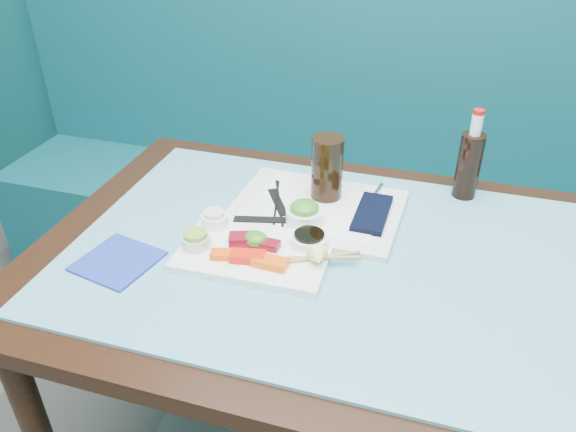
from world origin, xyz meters
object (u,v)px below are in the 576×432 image
(booth_bench, at_px, (390,211))
(dining_table, at_px, (349,289))
(blue_napkin, at_px, (118,261))
(cola_glass, at_px, (327,168))
(sashimi_plate, at_px, (256,250))
(cola_bottle_body, at_px, (469,166))
(serving_tray, at_px, (316,209))
(seaweed_bowl, at_px, (304,216))

(booth_bench, distance_m, dining_table, 0.89)
(blue_napkin, bearing_deg, cola_glass, 45.73)
(blue_napkin, bearing_deg, dining_table, 19.27)
(dining_table, bearing_deg, sashimi_plate, -166.55)
(blue_napkin, bearing_deg, sashimi_plate, 23.36)
(dining_table, relative_size, blue_napkin, 9.27)
(sashimi_plate, height_order, blue_napkin, sashimi_plate)
(booth_bench, height_order, cola_bottle_body, booth_bench)
(blue_napkin, bearing_deg, cola_bottle_body, 36.17)
(cola_glass, bearing_deg, dining_table, -62.32)
(sashimi_plate, distance_m, serving_tray, 0.22)
(booth_bench, distance_m, serving_tray, 0.80)
(dining_table, height_order, cola_bottle_body, cola_bottle_body)
(cola_glass, relative_size, cola_bottle_body, 0.95)
(dining_table, relative_size, serving_tray, 3.49)
(dining_table, distance_m, seaweed_bowl, 0.19)
(cola_glass, height_order, cola_bottle_body, cola_glass)
(dining_table, bearing_deg, booth_bench, 90.00)
(serving_tray, relative_size, cola_bottle_body, 2.39)
(booth_bench, height_order, seaweed_bowl, booth_bench)
(booth_bench, distance_m, sashimi_plate, 0.99)
(seaweed_bowl, relative_size, blue_napkin, 0.57)
(blue_napkin, bearing_deg, seaweed_bowl, 35.27)
(dining_table, bearing_deg, cola_glass, 117.68)
(booth_bench, xyz_separation_m, dining_table, (0.00, -0.84, 0.29))
(dining_table, relative_size, cola_bottle_body, 8.35)
(booth_bench, xyz_separation_m, cola_glass, (-0.11, -0.63, 0.48))
(dining_table, bearing_deg, cola_bottle_body, 57.23)
(dining_table, height_order, blue_napkin, blue_napkin)
(serving_tray, bearing_deg, sashimi_plate, -110.01)
(sashimi_plate, xyz_separation_m, cola_bottle_body, (0.42, 0.39, 0.08))
(sashimi_plate, bearing_deg, seaweed_bowl, 58.65)
(booth_bench, bearing_deg, sashimi_plate, -102.81)
(booth_bench, relative_size, cola_glass, 18.93)
(sashimi_plate, bearing_deg, cola_bottle_body, 41.38)
(serving_tray, distance_m, blue_napkin, 0.48)
(dining_table, distance_m, cola_bottle_body, 0.44)
(cola_glass, bearing_deg, serving_tray, -100.30)
(cola_bottle_body, bearing_deg, serving_tray, -150.97)
(blue_napkin, bearing_deg, booth_bench, 64.80)
(seaweed_bowl, relative_size, cola_glass, 0.54)
(serving_tray, relative_size, blue_napkin, 2.65)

